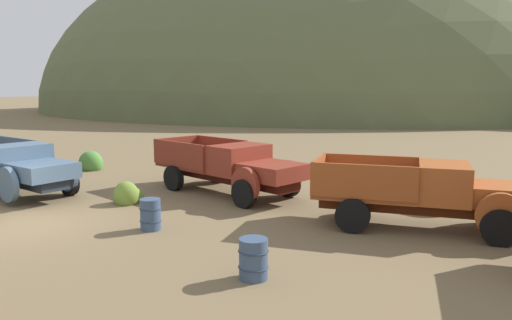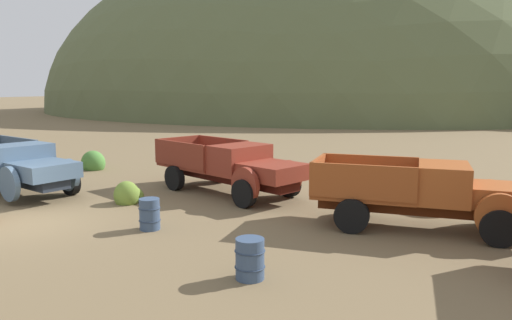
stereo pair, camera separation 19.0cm
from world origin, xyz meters
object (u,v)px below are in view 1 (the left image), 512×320
Objects in this scene: truck_rust_red at (236,168)px; oil_drum_spare at (150,214)px; truck_chalk_blue at (16,167)px; truck_oxide_orange at (437,194)px; oil_drum_foreground at (253,259)px.

truck_rust_red is 4.99m from oil_drum_spare.
truck_rust_red is (7.45, 3.38, -0.02)m from truck_chalk_blue.
oil_drum_spare is (7.30, -1.58, -0.59)m from truck_chalk_blue.
oil_drum_spare is at bearing 0.21° from truck_chalk_blue.
truck_rust_red and truck_oxide_orange have the same top height.
oil_drum_spare is (-0.15, -4.96, -0.58)m from truck_rust_red.
oil_drum_foreground is (-3.13, -5.37, -0.58)m from truck_oxide_orange.
truck_chalk_blue is 7.74× the size of oil_drum_spare.
oil_drum_foreground is at bearing -127.34° from truck_oxide_orange.
oil_drum_spare reaches higher than oil_drum_foreground.
oil_drum_foreground is at bearing -4.78° from truck_chalk_blue.
oil_drum_foreground is (3.98, -6.92, -0.59)m from truck_rust_red.
oil_drum_spare is at bearing -72.46° from truck_rust_red.
oil_drum_spare is at bearing -161.96° from truck_oxide_orange.
truck_chalk_blue is 7.50m from oil_drum_spare.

